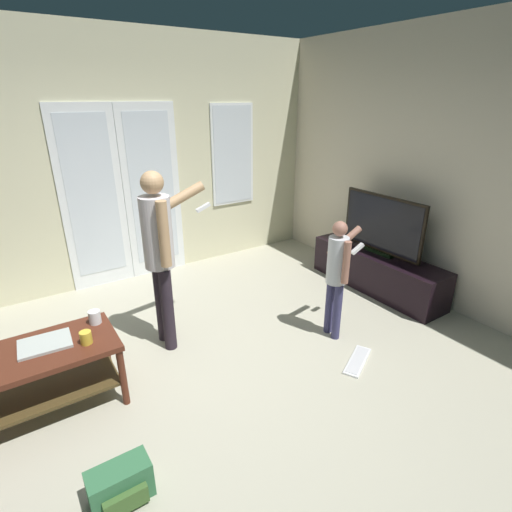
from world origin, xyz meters
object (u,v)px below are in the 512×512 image
tv_stand (377,271)px  loose_keyboard (357,361)px  backpack (121,485)px  cup_by_laptop (95,317)px  person_adult (160,246)px  cup_near_edge (86,338)px  coffee_table (45,366)px  laptop_closed (45,344)px  flat_screen_tv (382,225)px  person_child (338,269)px

tv_stand → loose_keyboard: 1.51m
backpack → cup_by_laptop: (0.18, 1.13, 0.45)m
person_adult → cup_near_edge: person_adult is taller
loose_keyboard → coffee_table: bearing=159.2°
loose_keyboard → laptop_closed: (-2.22, 0.90, 0.51)m
person_adult → loose_keyboard: person_adult is taller
coffee_table → tv_stand: (3.47, 0.01, -0.15)m
person_adult → cup_by_laptop: 0.76m
coffee_table → cup_near_edge: bearing=-19.3°
backpack → cup_near_edge: (0.07, 0.89, 0.44)m
tv_stand → loose_keyboard: size_ratio=3.68×
coffee_table → person_adult: size_ratio=0.62×
coffee_table → cup_by_laptop: size_ratio=9.54×
cup_by_laptop → backpack: bearing=-99.2°
cup_by_laptop → laptop_closed: bearing=-164.2°
flat_screen_tv → coffee_table: bearing=-179.8°
person_adult → coffee_table: bearing=-162.7°
backpack → loose_keyboard: size_ratio=0.75×
coffee_table → person_child: 2.43m
flat_screen_tv → laptop_closed: size_ratio=3.11×
loose_keyboard → cup_by_laptop: size_ratio=4.37×
person_child → loose_keyboard: person_child is taller
person_adult → tv_stand: bearing=-7.2°
cup_near_edge → loose_keyboard: bearing=-21.0°
flat_screen_tv → loose_keyboard: 1.68m
person_child → backpack: person_child is taller
cup_by_laptop → person_adult: bearing=15.6°
tv_stand → person_adult: person_adult is taller
flat_screen_tv → cup_by_laptop: (-3.07, 0.13, -0.22)m
tv_stand → loose_keyboard: bearing=-144.7°
cup_by_laptop → cup_near_edge: bearing=-115.3°
flat_screen_tv → laptop_closed: bearing=179.5°
cup_by_laptop → coffee_table: bearing=-160.2°
tv_stand → person_child: 1.26m
person_adult → loose_keyboard: 1.94m
coffee_table → tv_stand: size_ratio=0.59×
coffee_table → backpack: coffee_table is taller
person_adult → backpack: size_ratio=4.67×
backpack → laptop_closed: laptop_closed is taller
cup_near_edge → cup_by_laptop: bearing=64.7°
coffee_table → person_child: (2.37, -0.42, 0.31)m
person_child → flat_screen_tv: bearing=21.5°
flat_screen_tv → cup_by_laptop: size_ratio=10.19×
backpack → cup_near_edge: bearing=85.5°
laptop_closed → cup_near_edge: bearing=-26.0°
loose_keyboard → laptop_closed: 2.44m
person_adult → loose_keyboard: (1.23, -1.17, -0.94)m
person_child → cup_near_edge: person_child is taller
person_adult → laptop_closed: 1.11m
backpack → cup_by_laptop: 1.23m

